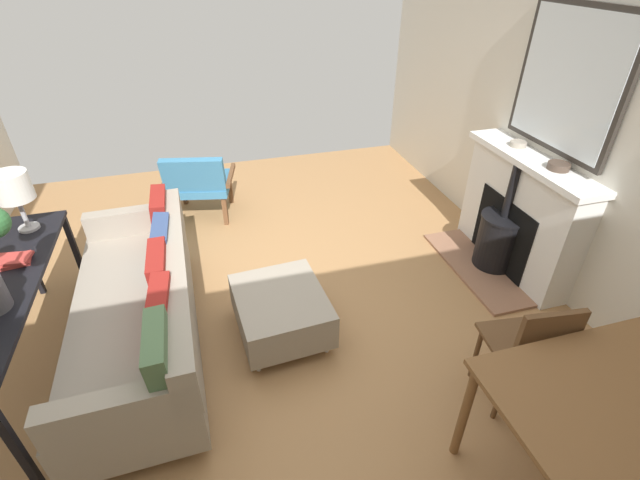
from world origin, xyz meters
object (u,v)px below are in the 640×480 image
(dining_chair_near_fireplace, at_px, (531,347))
(fireplace, at_px, (514,220))
(armchair_accent, at_px, (198,182))
(console_table, at_px, (6,296))
(ottoman, at_px, (281,310))
(sofa, at_px, (145,309))
(table_lamp_near_end, at_px, (12,188))
(mantel_bowl_near, at_px, (518,144))
(dining_table, at_px, (617,410))
(mantel_bowl_far, at_px, (559,166))
(book_stack, at_px, (11,260))

(dining_chair_near_fireplace, bearing_deg, fireplace, -122.90)
(armchair_accent, xyz_separation_m, console_table, (1.20, 1.77, 0.22))
(ottoman, distance_m, dining_chair_near_fireplace, 1.64)
(sofa, bearing_deg, table_lamp_near_end, -42.49)
(mantel_bowl_near, relative_size, dining_table, 0.12)
(fireplace, height_order, ottoman, fireplace)
(mantel_bowl_far, bearing_deg, mantel_bowl_near, -90.00)
(dining_chair_near_fireplace, bearing_deg, sofa, -27.14)
(armchair_accent, height_order, dining_chair_near_fireplace, dining_chair_near_fireplace)
(table_lamp_near_end, relative_size, dining_chair_near_fireplace, 0.52)
(sofa, height_order, table_lamp_near_end, table_lamp_near_end)
(sofa, distance_m, dining_table, 2.77)
(ottoman, bearing_deg, sofa, -7.57)
(table_lamp_near_end, xyz_separation_m, book_stack, (0.00, 0.43, -0.30))
(mantel_bowl_near, distance_m, sofa, 3.19)
(mantel_bowl_near, distance_m, mantel_bowl_far, 0.47)
(mantel_bowl_near, xyz_separation_m, mantel_bowl_far, (0.00, 0.47, 0.00))
(console_table, bearing_deg, mantel_bowl_near, -173.78)
(book_stack, relative_size, dining_table, 0.23)
(mantel_bowl_near, bearing_deg, sofa, 7.71)
(mantel_bowl_far, bearing_deg, fireplace, -78.65)
(ottoman, height_order, book_stack, book_stack)
(mantel_bowl_near, height_order, ottoman, mantel_bowl_near)
(table_lamp_near_end, relative_size, dining_table, 0.38)
(dining_table, bearing_deg, fireplace, -114.39)
(mantel_bowl_near, bearing_deg, fireplace, 78.75)
(mantel_bowl_far, distance_m, dining_table, 1.88)
(fireplace, distance_m, sofa, 3.04)
(mantel_bowl_near, height_order, book_stack, mantel_bowl_near)
(ottoman, xyz_separation_m, dining_chair_near_fireplace, (-1.27, 1.00, 0.28))
(book_stack, xyz_separation_m, dining_chair_near_fireplace, (-2.94, 1.37, -0.24))
(table_lamp_near_end, bearing_deg, mantel_bowl_far, 169.09)
(mantel_bowl_near, xyz_separation_m, table_lamp_near_end, (3.82, -0.26, -0.01))
(ottoman, distance_m, armchair_accent, 1.96)
(ottoman, bearing_deg, console_table, -4.23)
(mantel_bowl_near, relative_size, ottoman, 0.17)
(sofa, relative_size, dining_chair_near_fireplace, 2.38)
(dining_table, bearing_deg, dining_chair_near_fireplace, -88.97)
(fireplace, distance_m, ottoman, 2.15)
(ottoman, bearing_deg, mantel_bowl_near, -165.99)
(dining_chair_near_fireplace, bearing_deg, console_table, -20.96)
(ottoman, xyz_separation_m, dining_table, (-1.28, 1.54, 0.42))
(armchair_accent, bearing_deg, console_table, 55.74)
(mantel_bowl_far, height_order, console_table, mantel_bowl_far)
(fireplace, bearing_deg, console_table, 2.71)
(console_table, height_order, dining_table, dining_table)
(mantel_bowl_near, height_order, armchair_accent, mantel_bowl_near)
(sofa, distance_m, ottoman, 0.94)
(mantel_bowl_far, relative_size, armchair_accent, 0.20)
(book_stack, relative_size, dining_chair_near_fireplace, 0.31)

